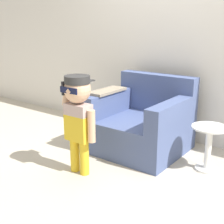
% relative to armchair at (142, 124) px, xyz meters
% --- Properties ---
extents(ground_plane, '(10.00, 10.00, 0.00)m').
position_rel_armchair_xyz_m(ground_plane, '(0.04, -0.08, -0.30)').
color(ground_plane, '#BCB29E').
extents(wall_back, '(10.00, 0.05, 2.60)m').
position_rel_armchair_xyz_m(wall_back, '(0.04, 0.59, 1.00)').
color(wall_back, silver).
rests_on(wall_back, ground_plane).
extents(armchair, '(1.00, 0.94, 0.84)m').
position_rel_armchair_xyz_m(armchair, '(0.00, 0.00, 0.00)').
color(armchair, '#475684').
rests_on(armchair, ground_plane).
extents(person_child, '(0.40, 0.30, 0.97)m').
position_rel_armchair_xyz_m(person_child, '(-0.16, -0.89, 0.35)').
color(person_child, gold).
rests_on(person_child, ground_plane).
extents(side_table, '(0.36, 0.36, 0.46)m').
position_rel_armchair_xyz_m(side_table, '(0.82, -0.06, -0.02)').
color(side_table, white).
rests_on(side_table, ground_plane).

